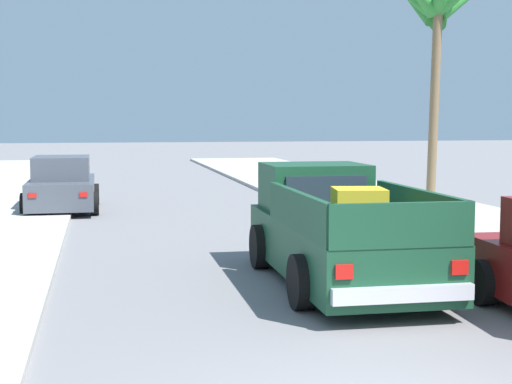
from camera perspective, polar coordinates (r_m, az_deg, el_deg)
sidewalk_right at (r=19.53m, az=13.40°, el=-2.09°), size 5.36×60.00×0.12m
curb_left at (r=17.86m, az=-18.46°, el=-2.95°), size 0.16×60.00×0.10m
curb_right at (r=19.03m, az=9.90°, el=-2.25°), size 0.16×60.00×0.10m
pickup_truck at (r=12.15m, az=6.06°, el=-3.04°), size 2.27×5.24×1.80m
car_left_near at (r=22.20m, az=-14.28°, el=0.48°), size 2.03×4.26×1.54m
palm_tree_left_mid at (r=25.09m, az=13.34°, el=13.02°), size 3.40×3.47×7.00m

